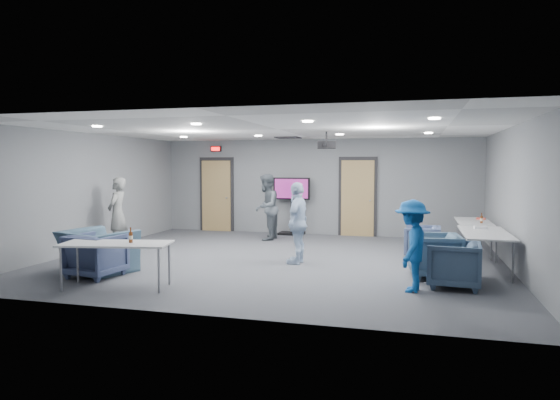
% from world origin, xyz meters
% --- Properties ---
extents(floor, '(9.00, 9.00, 0.00)m').
position_xyz_m(floor, '(0.00, 0.00, 0.00)').
color(floor, '#393B41').
rests_on(floor, ground).
extents(ceiling, '(9.00, 9.00, 0.00)m').
position_xyz_m(ceiling, '(0.00, 0.00, 2.70)').
color(ceiling, white).
rests_on(ceiling, wall_back).
extents(wall_back, '(9.00, 0.02, 2.70)m').
position_xyz_m(wall_back, '(0.00, 4.00, 1.35)').
color(wall_back, slate).
rests_on(wall_back, floor).
extents(wall_front, '(9.00, 0.02, 2.70)m').
position_xyz_m(wall_front, '(0.00, -4.00, 1.35)').
color(wall_front, slate).
rests_on(wall_front, floor).
extents(wall_left, '(0.02, 8.00, 2.70)m').
position_xyz_m(wall_left, '(-4.50, 0.00, 1.35)').
color(wall_left, slate).
rests_on(wall_left, floor).
extents(wall_right, '(0.02, 8.00, 2.70)m').
position_xyz_m(wall_right, '(4.50, 0.00, 1.35)').
color(wall_right, slate).
rests_on(wall_right, floor).
extents(door_left, '(1.06, 0.17, 2.24)m').
position_xyz_m(door_left, '(-3.00, 3.95, 1.07)').
color(door_left, black).
rests_on(door_left, wall_back).
extents(door_right, '(1.06, 0.17, 2.24)m').
position_xyz_m(door_right, '(1.20, 3.95, 1.07)').
color(door_right, black).
rests_on(door_right, wall_back).
extents(exit_sign, '(0.32, 0.08, 0.16)m').
position_xyz_m(exit_sign, '(-3.00, 3.93, 2.45)').
color(exit_sign, black).
rests_on(exit_sign, wall_back).
extents(hvac_diffuser, '(0.60, 0.60, 0.03)m').
position_xyz_m(hvac_diffuser, '(-0.50, 2.80, 2.69)').
color(hvac_diffuser, black).
rests_on(hvac_diffuser, ceiling).
extents(downlights, '(6.18, 3.78, 0.02)m').
position_xyz_m(downlights, '(0.00, 0.00, 2.68)').
color(downlights, white).
rests_on(downlights, ceiling).
extents(person_a, '(0.50, 0.67, 1.69)m').
position_xyz_m(person_a, '(-3.90, 0.16, 0.84)').
color(person_a, gray).
rests_on(person_a, floor).
extents(person_b, '(0.68, 0.86, 1.74)m').
position_xyz_m(person_b, '(-1.03, 2.58, 0.87)').
color(person_b, '#535B63').
rests_on(person_b, floor).
extents(person_c, '(0.47, 0.98, 1.63)m').
position_xyz_m(person_c, '(0.48, -0.27, 0.82)').
color(person_c, silver).
rests_on(person_c, floor).
extents(person_d, '(0.66, 0.99, 1.43)m').
position_xyz_m(person_d, '(2.70, -1.98, 0.72)').
color(person_d, '#1854A0').
rests_on(person_d, floor).
extents(chair_right_a, '(0.79, 0.77, 0.68)m').
position_xyz_m(chair_right_a, '(2.90, 1.05, 0.34)').
color(chair_right_a, '#3E4B6C').
rests_on(chair_right_a, floor).
extents(chair_right_b, '(0.94, 0.92, 0.78)m').
position_xyz_m(chair_right_b, '(3.08, -0.90, 0.39)').
color(chair_right_b, '#3D5469').
rests_on(chair_right_b, floor).
extents(chair_right_c, '(0.88, 0.86, 0.74)m').
position_xyz_m(chair_right_c, '(3.35, -1.56, 0.37)').
color(chair_right_c, '#394C63').
rests_on(chair_right_c, floor).
extents(chair_front_a, '(0.92, 0.94, 0.77)m').
position_xyz_m(chair_front_a, '(-2.67, -2.40, 0.39)').
color(chair_front_a, '#3D486A').
rests_on(chair_front_a, floor).
extents(chair_front_b, '(1.46, 1.37, 0.78)m').
position_xyz_m(chair_front_b, '(-2.87, -2.06, 0.39)').
color(chair_front_b, '#3B5367').
rests_on(chair_front_b, floor).
extents(table_right_a, '(0.70, 1.68, 0.73)m').
position_xyz_m(table_right_a, '(4.00, 1.82, 0.68)').
color(table_right_a, silver).
rests_on(table_right_a, floor).
extents(table_right_b, '(0.82, 1.97, 0.73)m').
position_xyz_m(table_right_b, '(4.00, -0.08, 0.69)').
color(table_right_b, silver).
rests_on(table_right_b, floor).
extents(table_front_left, '(1.82, 1.04, 0.73)m').
position_xyz_m(table_front_left, '(-1.86, -3.00, 0.68)').
color(table_front_left, silver).
rests_on(table_front_left, floor).
extents(bottle_front, '(0.06, 0.06, 0.25)m').
position_xyz_m(bottle_front, '(-1.64, -2.93, 0.82)').
color(bottle_front, '#59290F').
rests_on(bottle_front, table_front_left).
extents(bottle_right, '(0.06, 0.06, 0.22)m').
position_xyz_m(bottle_right, '(4.12, 1.41, 0.81)').
color(bottle_right, '#59290F').
rests_on(bottle_right, table_right_a).
extents(snack_box, '(0.22, 0.17, 0.04)m').
position_xyz_m(snack_box, '(4.20, 2.16, 0.75)').
color(snack_box, '#D14534').
rests_on(snack_box, table_right_a).
extents(wrapper, '(0.25, 0.18, 0.05)m').
position_xyz_m(wrapper, '(3.97, 0.39, 0.76)').
color(wrapper, silver).
rests_on(wrapper, table_right_b).
extents(tv_stand, '(1.05, 0.50, 1.62)m').
position_xyz_m(tv_stand, '(-0.64, 3.75, 0.92)').
color(tv_stand, black).
rests_on(tv_stand, floor).
extents(projector, '(0.45, 0.41, 0.37)m').
position_xyz_m(projector, '(0.86, 0.79, 2.40)').
color(projector, black).
rests_on(projector, ceiling).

